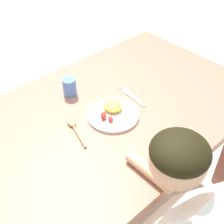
{
  "coord_description": "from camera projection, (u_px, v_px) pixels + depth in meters",
  "views": [
    {
      "loc": [
        -0.72,
        -0.78,
        1.64
      ],
      "look_at": [
        -0.04,
        -0.03,
        0.77
      ],
      "focal_mm": 48.01,
      "sensor_mm": 36.0,
      "label": 1
    }
  ],
  "objects": [
    {
      "name": "plate",
      "position": [
        113.0,
        113.0,
        1.34
      ],
      "size": [
        0.23,
        0.23,
        0.04
      ],
      "color": "silver",
      "rests_on": "dining_table"
    },
    {
      "name": "dining_table",
      "position": [
        113.0,
        125.0,
        1.45
      ],
      "size": [
        1.4,
        0.9,
        0.75
      ],
      "color": "#A06853",
      "rests_on": "ground_plane"
    },
    {
      "name": "drinking_cup",
      "position": [
        70.0,
        87.0,
        1.44
      ],
      "size": [
        0.07,
        0.07,
        0.09
      ],
      "primitive_type": "cylinder",
      "color": "#5281D5",
      "rests_on": "dining_table"
    },
    {
      "name": "ground_plane",
      "position": [
        113.0,
        200.0,
        1.87
      ],
      "size": [
        8.0,
        8.0,
        0.0
      ],
      "primitive_type": "plane",
      "color": "beige"
    },
    {
      "name": "spoon",
      "position": [
        74.0,
        127.0,
        1.28
      ],
      "size": [
        0.07,
        0.19,
        0.02
      ],
      "rotation": [
        0.0,
        0.0,
        1.29
      ],
      "color": "tan",
      "rests_on": "dining_table"
    },
    {
      "name": "fork",
      "position": [
        132.0,
        96.0,
        1.45
      ],
      "size": [
        0.04,
        0.19,
        0.01
      ],
      "rotation": [
        0.0,
        0.0,
        1.46
      ],
      "color": "silver",
      "rests_on": "dining_table"
    }
  ]
}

